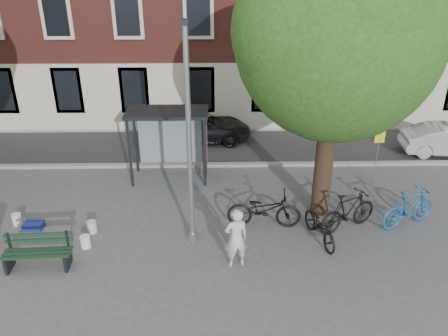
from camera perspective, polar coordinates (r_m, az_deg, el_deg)
ground at (r=12.87m, az=-4.10°, el=-9.32°), size 90.00×90.00×0.00m
road at (r=19.03m, az=-3.15°, el=2.81°), size 40.00×4.00×0.01m
curb_near at (r=17.18m, az=-3.35°, el=0.40°), size 40.00×0.25×0.12m
curb_far at (r=20.87m, az=-2.98°, el=5.06°), size 40.00×0.25×0.12m
lamppost at (r=11.51m, az=-4.53°, el=2.14°), size 0.28×0.35×6.11m
tree_right at (r=12.50m, az=14.90°, el=16.80°), size 5.76×5.60×8.20m
bus_shelter at (r=15.68m, az=-5.86°, el=5.15°), size 2.85×1.45×2.62m
painter at (r=11.41m, az=1.60°, el=-9.14°), size 0.70×0.54×1.69m
bench at (r=12.58m, az=-23.13°, el=-10.23°), size 1.77×0.67×0.90m
bike_a at (r=13.19m, az=5.25°, el=-5.40°), size 2.27×0.94×1.16m
bike_b at (r=14.29m, az=23.05°, el=-4.79°), size 2.09×1.36×1.22m
bike_c at (r=12.84m, az=12.44°, el=-7.40°), size 1.08×1.95×0.97m
bike_d at (r=13.48m, az=15.90°, el=-5.45°), size 2.11×1.47×1.25m
car_dark at (r=19.48m, az=-3.10°, el=5.30°), size 4.56×2.26×1.24m
blue_crate at (r=14.44m, az=-23.59°, el=-6.95°), size 0.56×0.41×0.20m
bucket_a at (r=13.65m, az=-16.86°, el=-7.36°), size 0.28×0.28×0.36m
bucket_b at (r=14.83m, az=-25.42°, el=-6.08°), size 0.31×0.31×0.36m
bucket_c at (r=13.04m, az=-17.64°, el=-9.15°), size 0.34×0.34×0.36m
notice_sign at (r=16.13m, az=19.54°, el=2.91°), size 0.36×0.06×2.08m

